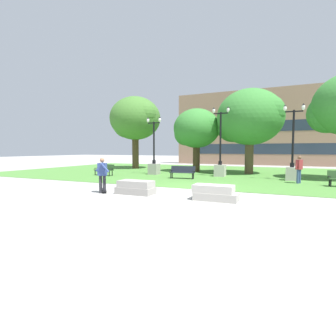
{
  "coord_description": "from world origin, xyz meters",
  "views": [
    {
      "loc": [
        4.63,
        -13.15,
        2.11
      ],
      "look_at": [
        -0.66,
        -1.4,
        1.2
      ],
      "focal_mm": 28.0,
      "sensor_mm": 36.0,
      "label": 1
    }
  ],
  "objects": [
    {
      "name": "person_bystander_near_lawn",
      "position": [
        5.4,
        4.87,
        0.98
      ],
      "size": [
        0.49,
        0.55,
        1.71
      ],
      "color": "#384C7A",
      "rests_on": "grass_lawn"
    },
    {
      "name": "skateboard",
      "position": [
        -3.53,
        -2.73,
        0.09
      ],
      "size": [
        0.81,
        0.91,
        0.14
      ],
      "color": "black",
      "rests_on": "ground"
    },
    {
      "name": "person_skateboarder",
      "position": [
        -3.42,
        -2.99,
        0.97
      ],
      "size": [
        0.97,
        0.46,
        1.71
      ],
      "color": "#28282D",
      "rests_on": "ground"
    },
    {
      "name": "concrete_block_left",
      "position": [
        1.98,
        -2.49,
        0.31
      ],
      "size": [
        1.85,
        0.9,
        0.64
      ],
      "color": "#B2ADA3",
      "rests_on": "ground"
    },
    {
      "name": "ground_plane",
      "position": [
        0.0,
        0.0,
        0.0
      ],
      "size": [
        140.0,
        140.0,
        0.0
      ],
      "primitive_type": "plane",
      "color": "#A3A09B"
    },
    {
      "name": "grass_lawn",
      "position": [
        0.0,
        10.0,
        0.01
      ],
      "size": [
        40.0,
        20.0,
        0.02
      ],
      "primitive_type": "cube",
      "color": "#4C8438",
      "rests_on": "ground"
    },
    {
      "name": "lamp_post_right",
      "position": [
        5.04,
        6.39,
        1.06
      ],
      "size": [
        1.32,
        0.8,
        5.12
      ],
      "color": "#ADA89E",
      "rests_on": "grass_lawn"
    },
    {
      "name": "park_bench_near_right",
      "position": [
        -8.7,
        3.95,
        0.54
      ],
      "size": [
        1.86,
        0.79,
        0.9
      ],
      "color": "#284723",
      "rests_on": "grass_lawn"
    },
    {
      "name": "tree_far_right",
      "position": [
        -10.57,
        11.73,
        5.42
      ],
      "size": [
        5.78,
        5.5,
        7.83
      ],
      "color": "#4C3823",
      "rests_on": "grass_lawn"
    },
    {
      "name": "tree_far_left",
      "position": [
        -3.14,
        10.55,
        4.03
      ],
      "size": [
        4.53,
        4.32,
        5.92
      ],
      "color": "#42301E",
      "rests_on": "grass_lawn"
    },
    {
      "name": "park_bench_near_left",
      "position": [
        -2.15,
        4.45,
        0.54
      ],
      "size": [
        1.84,
        0.71,
        0.9
      ],
      "color": "#1E232D",
      "rests_on": "grass_lawn"
    },
    {
      "name": "lamp_post_left",
      "position": [
        -0.02,
        7.07,
        1.1
      ],
      "size": [
        1.32,
        0.8,
        5.36
      ],
      "color": "#ADA89E",
      "rests_on": "grass_lawn"
    },
    {
      "name": "lamp_post_center",
      "position": [
        -5.49,
        6.46,
        1.0
      ],
      "size": [
        1.32,
        0.8,
        4.8
      ],
      "color": "gray",
      "rests_on": "grass_lawn"
    },
    {
      "name": "concrete_block_center",
      "position": [
        -1.85,
        -2.51,
        0.31
      ],
      "size": [
        1.8,
        0.9,
        0.64
      ],
      "color": "#9E9991",
      "rests_on": "ground"
    },
    {
      "name": "building_facade_distant",
      "position": [
        2.28,
        24.5,
        5.09
      ],
      "size": [
        25.17,
        1.03,
        10.19
      ],
      "color": "#8E6B56",
      "rests_on": "ground"
    },
    {
      "name": "tree_near_right",
      "position": [
        1.68,
        10.34,
        4.8
      ],
      "size": [
        5.88,
        5.6,
        7.24
      ],
      "color": "brown",
      "rests_on": "grass_lawn"
    }
  ]
}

